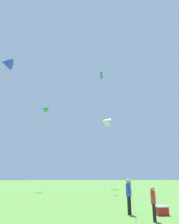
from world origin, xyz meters
name	(u,v)px	position (x,y,z in m)	size (l,w,h in m)	color
kite_teal_box	(101,76)	(5.40, 28.23, 16.76)	(1.39, 5.28, 17.58)	teal
kite_green_small	(45,109)	(-3.06, 32.45, 12.40)	(1.53, 8.57, 13.10)	green
kite_white_distant	(105,122)	(8.15, 37.70, 12.03)	(4.37, 6.68, 13.09)	white
kite_blue_delta	(7,63)	(-6.62, 19.64, 13.28)	(2.04, 9.15, 14.00)	blue
person_with_spool	(129,193)	(2.52, 9.28, 1.03)	(0.44, 0.45, 1.71)	black
person_child_small	(153,200)	(2.94, 7.33, 0.84)	(0.35, 0.38, 1.40)	black
picnic_cooler	(162,211)	(4.02, 8.83, 0.22)	(0.60, 0.40, 0.44)	red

